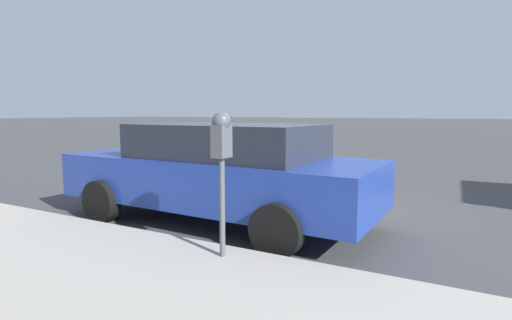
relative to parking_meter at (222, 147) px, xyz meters
The scene contains 3 objects.
ground_plane 2.85m from the parking_meter, ahead, with size 220.00×220.00×0.00m, color #424244.
parking_meter is the anchor object (origin of this frame).
car_blue 1.91m from the parking_meter, 34.62° to the left, with size 2.14×4.87×1.49m.
Camera 1 is at (-5.94, -2.62, 1.66)m, focal length 28.00 mm.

